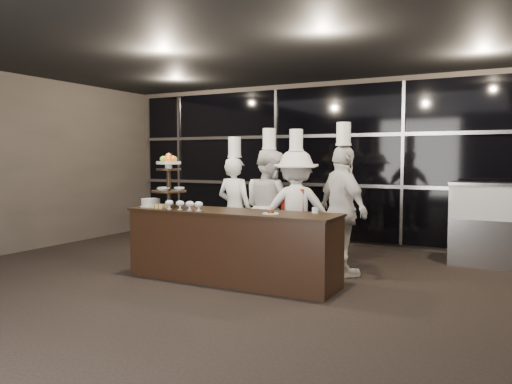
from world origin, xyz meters
The scene contains 14 objects.
room centered at (0.00, 0.00, 1.50)m, with size 10.00×10.00×10.00m.
window_wall centered at (0.00, 4.94, 1.50)m, with size 8.60×0.10×2.80m.
buffet_counter centered at (-0.30, 1.70, 0.47)m, with size 2.84×0.74×0.92m.
display_stand centered at (-1.30, 1.70, 1.34)m, with size 0.48×0.48×0.74m.
compotes centered at (-0.88, 1.48, 1.00)m, with size 0.58×0.11×0.12m.
layer_cake centered at (-1.58, 1.65, 0.97)m, with size 0.30×0.30×0.11m.
pastry_squares centered at (-1.34, 1.54, 0.95)m, with size 0.20×0.13×0.05m.
small_plate centered at (0.32, 1.60, 0.94)m, with size 0.20×0.20×0.05m.
chef_cup centered at (0.76, 1.95, 0.96)m, with size 0.08×0.08×0.07m, color white.
display_case centered at (2.74, 4.30, 0.69)m, with size 1.38×0.60×1.24m.
chef_a centered at (-0.81, 2.67, 0.84)m, with size 0.62×0.44×1.91m.
chef_b centered at (-0.30, 2.80, 0.88)m, with size 1.04×0.96×2.03m.
chef_c centered at (0.17, 2.71, 0.86)m, with size 1.27×1.05×2.00m.
chef_d centered at (0.89, 2.64, 0.90)m, with size 1.08×0.99×2.07m.
Camera 1 is at (2.96, -3.80, 1.61)m, focal length 35.00 mm.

